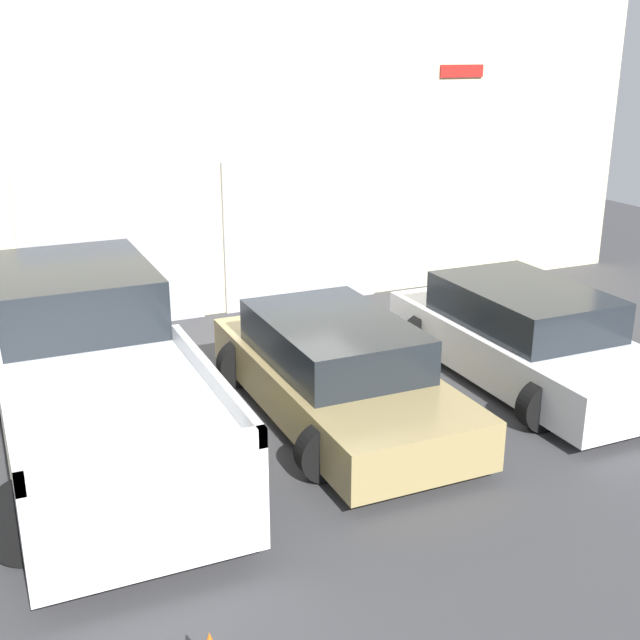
{
  "coord_description": "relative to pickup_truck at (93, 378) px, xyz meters",
  "views": [
    {
      "loc": [
        -3.9,
        -9.76,
        4.33
      ],
      "look_at": [
        0.0,
        -1.02,
        1.1
      ],
      "focal_mm": 45.0,
      "sensor_mm": 36.0,
      "label": 1
    }
  ],
  "objects": [
    {
      "name": "parking_stripe_left",
      "position": [
        1.43,
        -0.3,
        -0.88
      ],
      "size": [
        0.12,
        2.2,
        0.01
      ],
      "primitive_type": "cube",
      "color": "gold",
      "rests_on": "ground"
    },
    {
      "name": "parking_stripe_right",
      "position": [
        7.14,
        -0.3,
        -0.88
      ],
      "size": [
        0.12,
        2.2,
        0.01
      ],
      "primitive_type": "cube",
      "color": "gold",
      "rests_on": "ground"
    },
    {
      "name": "pickup_truck",
      "position": [
        0.0,
        0.0,
        0.0
      ],
      "size": [
        2.56,
        5.24,
        1.89
      ],
      "color": "white",
      "rests_on": "ground"
    },
    {
      "name": "sedan_side",
      "position": [
        2.85,
        -0.26,
        -0.3
      ],
      "size": [
        2.19,
        4.44,
        1.24
      ],
      "color": "#9E8956",
      "rests_on": "ground"
    },
    {
      "name": "ground_plane",
      "position": [
        2.85,
        1.22,
        -0.88
      ],
      "size": [
        28.0,
        28.0,
        0.0
      ],
      "primitive_type": "plane",
      "color": "#3D3D3F"
    },
    {
      "name": "sedan_white",
      "position": [
        5.71,
        -0.27,
        -0.27
      ],
      "size": [
        2.2,
        4.39,
        1.31
      ],
      "color": "white",
      "rests_on": "ground"
    },
    {
      "name": "shophouse_building",
      "position": [
        2.85,
        4.52,
        1.77
      ],
      "size": [
        16.65,
        0.68,
        5.36
      ],
      "color": "beige",
      "rests_on": "ground"
    },
    {
      "name": "parking_stripe_centre",
      "position": [
        4.28,
        -0.3,
        -0.88
      ],
      "size": [
        0.12,
        2.2,
        0.01
      ],
      "primitive_type": "cube",
      "color": "gold",
      "rests_on": "ground"
    }
  ]
}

